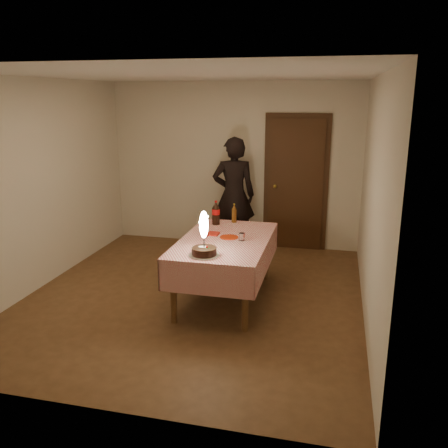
{
  "coord_description": "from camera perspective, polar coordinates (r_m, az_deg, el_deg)",
  "views": [
    {
      "loc": [
        1.61,
        -5.14,
        2.39
      ],
      "look_at": [
        0.38,
        -0.02,
        0.95
      ],
      "focal_mm": 38.0,
      "sensor_mm": 36.0,
      "label": 1
    }
  ],
  "objects": [
    {
      "name": "napkin_stack",
      "position": [
        5.74,
        -1.37,
        -1.16
      ],
      "size": [
        0.15,
        0.15,
        0.02
      ],
      "primitive_type": "cube",
      "color": "#A31D12",
      "rests_on": "dining_table"
    },
    {
      "name": "photographer",
      "position": [
        7.3,
        1.17,
        3.49
      ],
      "size": [
        0.73,
        0.56,
        1.79
      ],
      "color": "black",
      "rests_on": "ground"
    },
    {
      "name": "cola_bottle",
      "position": [
        6.14,
        -0.98,
        1.34
      ],
      "size": [
        0.1,
        0.1,
        0.32
      ],
      "color": "black",
      "rests_on": "dining_table"
    },
    {
      "name": "clear_cup",
      "position": [
        5.48,
        2.15,
        -1.56
      ],
      "size": [
        0.07,
        0.07,
        0.09
      ],
      "primitive_type": "cylinder",
      "color": "white",
      "rests_on": "dining_table"
    },
    {
      "name": "red_cup",
      "position": [
        5.65,
        -2.38,
        -1.02
      ],
      "size": [
        0.08,
        0.08,
        0.1
      ],
      "primitive_type": "cylinder",
      "color": "#B30C26",
      "rests_on": "dining_table"
    },
    {
      "name": "red_plate",
      "position": [
        5.61,
        0.62,
        -1.6
      ],
      "size": [
        0.22,
        0.22,
        0.01
      ],
      "primitive_type": "cylinder",
      "color": "#BB2B0D",
      "rests_on": "dining_table"
    },
    {
      "name": "amber_bottle_left",
      "position": [
        6.25,
        1.23,
        1.26
      ],
      "size": [
        0.06,
        0.06,
        0.25
      ],
      "color": "#5C340F",
      "rests_on": "dining_table"
    },
    {
      "name": "dining_table",
      "position": [
        5.59,
        0.12,
        -2.79
      ],
      "size": [
        1.02,
        1.72,
        0.76
      ],
      "color": "brown",
      "rests_on": "ground"
    },
    {
      "name": "birthday_cake",
      "position": [
        4.97,
        -2.42,
        -2.41
      ],
      "size": [
        0.33,
        0.33,
        0.48
      ],
      "color": "white",
      "rests_on": "dining_table"
    },
    {
      "name": "ground",
      "position": [
        5.89,
        -3.61,
        -8.66
      ],
      "size": [
        4.0,
        4.5,
        0.01
      ],
      "primitive_type": "cube",
      "color": "brown",
      "rests_on": "ground"
    },
    {
      "name": "room_shell",
      "position": [
        5.5,
        -3.33,
        7.58
      ],
      "size": [
        4.04,
        4.54,
        2.62
      ],
      "color": "beige",
      "rests_on": "ground"
    }
  ]
}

